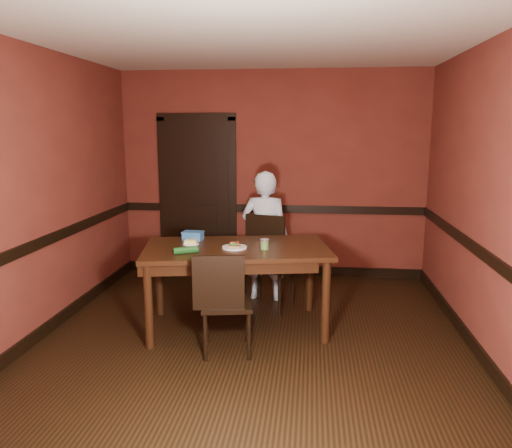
% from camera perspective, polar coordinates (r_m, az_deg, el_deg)
% --- Properties ---
extents(floor, '(4.00, 4.50, 0.01)m').
position_cam_1_polar(floor, '(4.76, -0.48, -13.32)').
color(floor, black).
rests_on(floor, ground).
extents(ceiling, '(4.00, 4.50, 0.01)m').
position_cam_1_polar(ceiling, '(4.41, -0.54, 20.65)').
color(ceiling, beige).
rests_on(ceiling, ground).
extents(wall_back, '(4.00, 0.02, 2.70)m').
position_cam_1_polar(wall_back, '(6.61, 1.84, 5.64)').
color(wall_back, maroon).
rests_on(wall_back, ground).
extents(wall_front, '(4.00, 0.02, 2.70)m').
position_cam_1_polar(wall_front, '(2.21, -7.55, -4.95)').
color(wall_front, maroon).
rests_on(wall_front, ground).
extents(wall_left, '(0.02, 4.50, 2.70)m').
position_cam_1_polar(wall_left, '(5.03, -23.78, 3.09)').
color(wall_left, maroon).
rests_on(wall_left, ground).
extents(wall_right, '(0.02, 4.50, 2.70)m').
position_cam_1_polar(wall_right, '(4.60, 25.09, 2.34)').
color(wall_right, maroon).
rests_on(wall_right, ground).
extents(dado_back, '(4.00, 0.03, 0.10)m').
position_cam_1_polar(dado_back, '(6.65, 1.81, 1.76)').
color(dado_back, black).
rests_on(dado_back, ground).
extents(dado_left, '(0.03, 4.50, 0.10)m').
position_cam_1_polar(dado_left, '(5.10, -23.25, -1.92)').
color(dado_left, black).
rests_on(dado_left, ground).
extents(dado_right, '(0.03, 4.50, 0.10)m').
position_cam_1_polar(dado_right, '(4.67, 24.48, -3.12)').
color(dado_right, black).
rests_on(dado_right, ground).
extents(baseboard_back, '(4.00, 0.03, 0.12)m').
position_cam_1_polar(baseboard_back, '(6.84, 1.77, -5.21)').
color(baseboard_back, black).
rests_on(baseboard_back, ground).
extents(baseboard_left, '(0.03, 4.50, 0.12)m').
position_cam_1_polar(baseboard_left, '(5.33, -22.57, -10.76)').
color(baseboard_left, black).
rests_on(baseboard_left, ground).
extents(baseboard_right, '(0.03, 4.50, 0.12)m').
position_cam_1_polar(baseboard_right, '(4.93, 23.70, -12.64)').
color(baseboard_right, black).
rests_on(baseboard_right, ground).
extents(door, '(1.05, 0.07, 2.20)m').
position_cam_1_polar(door, '(6.76, -6.69, 3.48)').
color(door, black).
rests_on(door, ground).
extents(dining_table, '(1.92, 1.30, 0.83)m').
position_cam_1_polar(dining_table, '(4.94, -2.23, -7.26)').
color(dining_table, black).
rests_on(dining_table, floor).
extents(chair_far, '(0.58, 0.58, 1.00)m').
position_cam_1_polar(chair_far, '(5.46, 1.49, -4.54)').
color(chair_far, black).
rests_on(chair_far, floor).
extents(chair_near, '(0.50, 0.50, 0.92)m').
position_cam_1_polar(chair_near, '(4.42, -3.37, -8.84)').
color(chair_near, black).
rests_on(chair_near, floor).
extents(person, '(0.57, 0.40, 1.49)m').
position_cam_1_polar(person, '(5.70, 1.01, -1.36)').
color(person, silver).
rests_on(person, floor).
extents(sandwich_plate, '(0.24, 0.24, 0.06)m').
position_cam_1_polar(sandwich_plate, '(4.77, -2.47, -2.57)').
color(sandwich_plate, white).
rests_on(sandwich_plate, dining_table).
extents(sauce_jar, '(0.08, 0.08, 0.10)m').
position_cam_1_polar(sauce_jar, '(4.71, 0.99, -2.31)').
color(sauce_jar, '#568A3B').
rests_on(sauce_jar, dining_table).
extents(cheese_saucer, '(0.15, 0.15, 0.05)m').
position_cam_1_polar(cheese_saucer, '(4.95, -7.46, -2.12)').
color(cheese_saucer, white).
rests_on(cheese_saucer, dining_table).
extents(food_tub, '(0.22, 0.16, 0.09)m').
position_cam_1_polar(food_tub, '(5.15, -7.21, -1.33)').
color(food_tub, '#357BCA').
rests_on(food_tub, dining_table).
extents(wrapped_veg, '(0.23, 0.16, 0.06)m').
position_cam_1_polar(wrapped_veg, '(4.60, -8.05, -2.99)').
color(wrapped_veg, '#164B19').
rests_on(wrapped_veg, dining_table).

